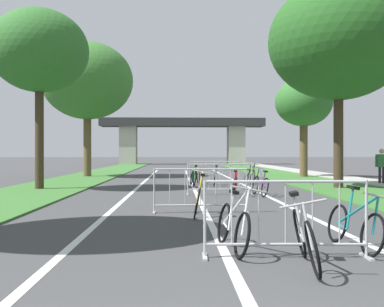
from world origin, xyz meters
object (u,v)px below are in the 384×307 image
at_px(crowd_barrier_second, 201,191).
at_px(bicycle_orange_2, 198,177).
at_px(bicycle_black_7, 250,176).
at_px(bicycle_blue_9, 215,177).
at_px(crowd_barrier_nearest, 286,219).
at_px(bicycle_silver_1, 305,237).
at_px(crowd_barrier_third, 220,179).
at_px(bicycle_white_6, 233,226).
at_px(tree_left_oak_mid, 87,81).
at_px(crowd_barrier_fourth, 215,173).
at_px(bicycle_red_0, 235,185).
at_px(pedestrian_waiting, 382,163).
at_px(bicycle_teal_4, 354,225).
at_px(bicycle_yellow_8, 198,199).
at_px(tree_right_cypress_far, 338,41).
at_px(bicycle_purple_3, 260,185).
at_px(bicycle_green_5, 194,177).
at_px(tree_right_oak_near, 304,103).
at_px(tree_left_pine_near, 39,51).

bearing_deg(crowd_barrier_second, bicycle_orange_2, 87.60).
distance_m(bicycle_black_7, bicycle_blue_9, 1.92).
distance_m(crowd_barrier_nearest, bicycle_black_7, 14.61).
xyz_separation_m(crowd_barrier_second, bicycle_silver_1, (1.02, -5.18, -0.14)).
relative_size(crowd_barrier_third, bicycle_orange_2, 1.39).
bearing_deg(crowd_barrier_second, bicycle_white_6, -86.57).
distance_m(tree_left_oak_mid, crowd_barrier_fourth, 10.99).
relative_size(bicycle_red_0, pedestrian_waiting, 1.00).
height_order(crowd_barrier_second, crowd_barrier_third, same).
distance_m(crowd_barrier_second, pedestrian_waiting, 12.48).
bearing_deg(bicycle_blue_9, bicycle_teal_4, -79.28).
bearing_deg(tree_left_oak_mid, crowd_barrier_fourth, -44.80).
relative_size(crowd_barrier_nearest, pedestrian_waiting, 1.41).
relative_size(bicycle_white_6, bicycle_yellow_8, 1.04).
relative_size(crowd_barrier_nearest, bicycle_silver_1, 1.30).
xyz_separation_m(tree_right_cypress_far, bicycle_black_7, (-3.06, 2.81, -5.44)).
bearing_deg(bicycle_white_6, tree_left_oak_mid, -80.49).
height_order(tree_right_cypress_far, bicycle_purple_3, tree_right_cypress_far).
height_order(bicycle_silver_1, bicycle_black_7, bicycle_black_7).
relative_size(crowd_barrier_fourth, pedestrian_waiting, 1.41).
distance_m(tree_left_oak_mid, bicycle_green_5, 10.80).
relative_size(crowd_barrier_third, bicycle_red_0, 1.41).
bearing_deg(bicycle_silver_1, tree_right_cypress_far, -104.01).
bearing_deg(bicycle_yellow_8, tree_right_oak_near, 69.95).
distance_m(bicycle_white_6, bicycle_yellow_8, 3.64).
relative_size(tree_left_pine_near, tree_left_oak_mid, 0.87).
xyz_separation_m(crowd_barrier_third, pedestrian_waiting, (7.60, 4.48, 0.46)).
distance_m(bicycle_teal_4, pedestrian_waiting, 14.78).
relative_size(crowd_barrier_nearest, bicycle_purple_3, 1.32).
distance_m(tree_left_pine_near, bicycle_green_5, 7.99).
relative_size(tree_right_oak_near, crowd_barrier_second, 2.56).
bearing_deg(bicycle_black_7, bicycle_yellow_8, 69.92).
bearing_deg(tree_left_pine_near, bicycle_blue_9, 16.22).
relative_size(tree_right_cypress_far, bicycle_yellow_8, 4.97).
bearing_deg(bicycle_black_7, crowd_barrier_second, 69.57).
relative_size(crowd_barrier_second, bicycle_blue_9, 1.42).
xyz_separation_m(tree_left_oak_mid, crowd_barrier_third, (6.70, -11.51, -5.11)).
relative_size(crowd_barrier_third, bicycle_blue_9, 1.42).
relative_size(crowd_barrier_second, bicycle_orange_2, 1.39).
distance_m(tree_left_pine_near, crowd_barrier_third, 8.53).
bearing_deg(crowd_barrier_second, bicycle_green_5, 88.97).
xyz_separation_m(bicycle_silver_1, bicycle_orange_2, (-0.62, 14.86, -0.03)).
relative_size(tree_right_oak_near, bicycle_teal_4, 3.44).
bearing_deg(bicycle_blue_9, crowd_barrier_third, -86.09).
relative_size(tree_left_pine_near, tree_right_cypress_far, 0.85).
bearing_deg(crowd_barrier_second, crowd_barrier_third, 79.05).
height_order(tree_left_pine_near, bicycle_blue_9, tree_left_pine_near).
relative_size(crowd_barrier_second, crowd_barrier_fourth, 1.00).
bearing_deg(bicycle_blue_9, bicycle_silver_1, -83.76).
bearing_deg(crowd_barrier_fourth, crowd_barrier_nearest, -90.79).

